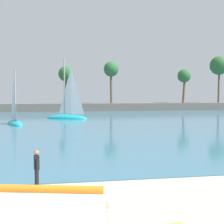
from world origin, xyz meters
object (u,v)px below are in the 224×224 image
(person_at_waterline, at_px, (37,169))
(sailboat_toward_headland, at_px, (68,113))
(folded_kite, at_px, (42,199))
(sailboat_mid_bay, at_px, (15,119))

(person_at_waterline, xyz_separation_m, sailboat_toward_headland, (2.83, 37.60, 0.07))
(person_at_waterline, height_order, sailboat_toward_headland, sailboat_toward_headland)
(folded_kite, xyz_separation_m, sailboat_mid_bay, (-4.57, 32.75, -0.06))
(person_at_waterline, distance_m, sailboat_mid_bay, 29.34)
(folded_kite, relative_size, sailboat_mid_bay, 0.59)
(person_at_waterline, bearing_deg, sailboat_toward_headland, 85.70)
(folded_kite, height_order, sailboat_mid_bay, sailboat_mid_bay)
(person_at_waterline, xyz_separation_m, sailboat_mid_bay, (-4.21, 29.04, -0.16))
(person_at_waterline, bearing_deg, folded_kite, -84.49)
(sailboat_toward_headland, bearing_deg, folded_kite, -93.42)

